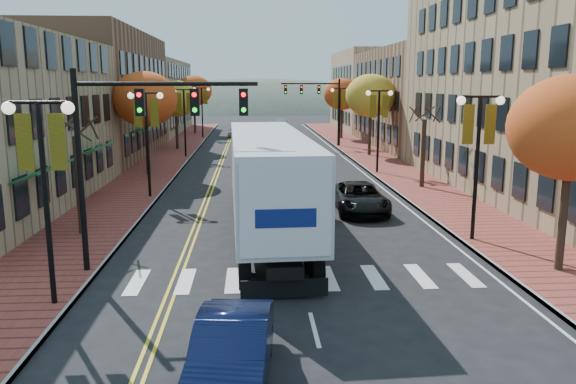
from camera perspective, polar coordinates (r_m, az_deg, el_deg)
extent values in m
plane|color=black|center=(17.39, 1.95, -11.03)|extent=(200.00, 200.00, 0.00)
cube|color=brown|center=(49.52, -12.25, 3.24)|extent=(4.00, 85.00, 0.15)
cube|color=brown|center=(50.11, 8.59, 3.46)|extent=(4.00, 85.00, 0.15)
cube|color=brown|center=(54.28, -20.43, 9.22)|extent=(12.00, 24.00, 11.00)
cube|color=#9E8966|center=(78.59, -15.19, 9.30)|extent=(12.00, 26.00, 9.50)
cube|color=brown|center=(61.45, 15.62, 9.15)|extent=(15.00, 24.00, 10.00)
cube|color=#9E8966|center=(82.54, 10.58, 10.08)|extent=(15.00, 20.00, 11.00)
cylinder|color=#382619|center=(25.51, -20.46, 0.65)|extent=(0.28, 0.28, 4.20)
cylinder|color=#382619|center=(40.91, -14.13, 5.14)|extent=(0.28, 0.28, 4.90)
ellipsoid|color=#D65019|center=(40.73, -14.32, 9.15)|extent=(4.48, 4.48, 3.81)
cylinder|color=#382619|center=(56.68, -11.25, 6.62)|extent=(0.28, 0.28, 4.55)
ellipsoid|color=gold|center=(56.55, -11.35, 9.29)|extent=(4.16, 4.16, 3.54)
cylinder|color=#382619|center=(74.51, -9.47, 7.86)|extent=(0.28, 0.28, 5.04)
ellipsoid|color=#D65019|center=(74.42, -9.54, 10.12)|extent=(4.61, 4.61, 3.92)
cylinder|color=#382619|center=(21.33, 26.25, -1.23)|extent=(0.28, 0.28, 4.55)
ellipsoid|color=#D65019|center=(20.99, 26.86, 5.85)|extent=(4.16, 4.16, 3.54)
cylinder|color=#382619|center=(35.92, 13.56, 3.84)|extent=(0.28, 0.28, 4.20)
cylinder|color=#382619|center=(51.31, 8.31, 6.48)|extent=(0.28, 0.28, 4.90)
ellipsoid|color=gold|center=(51.17, 8.40, 9.67)|extent=(4.48, 4.48, 3.81)
cylinder|color=#382619|center=(67.01, 5.47, 7.51)|extent=(0.28, 0.28, 4.76)
ellipsoid|color=#D65019|center=(66.91, 5.52, 9.88)|extent=(4.35, 4.35, 3.70)
cylinder|color=black|center=(17.45, -23.31, -1.56)|extent=(0.16, 0.16, 6.00)
cylinder|color=black|center=(17.10, -24.08, 8.31)|extent=(1.60, 0.10, 0.10)
sphere|color=#FFF2CC|center=(17.39, -26.53, 7.65)|extent=(0.36, 0.36, 0.36)
sphere|color=#FFF2CC|center=(16.84, -21.46, 7.96)|extent=(0.36, 0.36, 0.36)
cube|color=#A89816|center=(17.32, -25.19, 4.59)|extent=(0.45, 0.03, 1.60)
cube|color=#A89816|center=(17.02, -22.37, 4.71)|extent=(0.45, 0.03, 1.60)
cylinder|color=black|center=(32.77, -14.06, 4.48)|extent=(0.16, 0.16, 6.00)
cylinder|color=black|center=(32.59, -14.30, 9.73)|extent=(1.60, 0.10, 0.10)
sphere|color=#FFF2CC|center=(32.74, -15.68, 9.40)|extent=(0.36, 0.36, 0.36)
sphere|color=#FFF2CC|center=(32.45, -12.88, 9.52)|extent=(0.36, 0.36, 0.36)
cube|color=#A89816|center=(32.71, -14.99, 7.77)|extent=(0.45, 0.03, 1.60)
cube|color=#A89816|center=(32.54, -13.42, 7.83)|extent=(0.45, 0.03, 1.60)
cylinder|color=black|center=(50.51, -10.45, 6.80)|extent=(0.16, 0.16, 6.00)
cylinder|color=black|center=(50.39, -10.57, 10.20)|extent=(1.60, 0.10, 0.10)
sphere|color=#FFF2CC|center=(50.49, -11.48, 10.00)|extent=(0.36, 0.36, 0.36)
sphere|color=#FFF2CC|center=(50.31, -9.64, 10.06)|extent=(0.36, 0.36, 0.36)
cube|color=#A89816|center=(50.47, -11.04, 8.93)|extent=(0.45, 0.03, 1.60)
cube|color=#A89816|center=(50.37, -10.01, 8.96)|extent=(0.45, 0.03, 1.60)
cylinder|color=black|center=(68.39, -8.71, 7.89)|extent=(0.16, 0.16, 6.00)
cylinder|color=black|center=(68.30, -8.78, 10.41)|extent=(1.60, 0.10, 0.10)
sphere|color=#FFF2CC|center=(68.38, -9.46, 10.26)|extent=(0.36, 0.36, 0.36)
sphere|color=#FFF2CC|center=(68.24, -8.10, 10.30)|extent=(0.36, 0.36, 0.36)
cube|color=#A89816|center=(68.36, -9.14, 9.47)|extent=(0.45, 0.03, 1.60)
cube|color=#A89816|center=(68.28, -8.37, 9.49)|extent=(0.45, 0.03, 1.60)
cylinder|color=black|center=(24.12, 18.58, 2.02)|extent=(0.16, 0.16, 6.00)
cylinder|color=black|center=(23.86, 19.02, 9.15)|extent=(1.60, 0.10, 0.10)
sphere|color=#FFF2CC|center=(23.57, 17.18, 8.87)|extent=(0.36, 0.36, 0.36)
sphere|color=#FFF2CC|center=(24.18, 20.77, 8.69)|extent=(0.36, 0.36, 0.36)
cube|color=#A89816|center=(23.74, 17.85, 6.55)|extent=(0.45, 0.03, 1.60)
cube|color=#A89816|center=(24.09, 19.85, 6.48)|extent=(0.45, 0.03, 1.60)
cylinder|color=black|center=(41.22, 9.15, 5.94)|extent=(0.16, 0.16, 6.00)
cylinder|color=black|center=(41.08, 9.28, 10.11)|extent=(1.60, 0.10, 0.10)
sphere|color=#FFF2CC|center=(40.91, 8.16, 9.93)|extent=(0.36, 0.36, 0.36)
sphere|color=#FFF2CC|center=(41.26, 10.37, 9.87)|extent=(0.36, 0.36, 0.36)
cube|color=#A89816|center=(41.01, 8.61, 8.59)|extent=(0.45, 0.03, 1.60)
cube|color=#A89816|center=(41.21, 9.85, 8.56)|extent=(0.45, 0.03, 1.60)
cylinder|color=black|center=(58.86, 5.27, 7.50)|extent=(0.16, 0.16, 6.00)
cylinder|color=black|center=(58.76, 5.32, 10.42)|extent=(1.60, 0.10, 0.10)
sphere|color=#FFF2CC|center=(58.64, 4.53, 10.28)|extent=(0.36, 0.36, 0.36)
sphere|color=#FFF2CC|center=(58.89, 6.10, 10.26)|extent=(0.36, 0.36, 0.36)
cube|color=#A89816|center=(58.71, 4.86, 9.35)|extent=(0.45, 0.03, 1.60)
cube|color=#A89816|center=(58.85, 5.74, 9.34)|extent=(0.45, 0.03, 1.60)
cylinder|color=black|center=(20.13, -20.35, 1.67)|extent=(0.20, 0.20, 7.00)
cylinder|color=black|center=(19.25, -12.22, 10.69)|extent=(6.00, 0.14, 0.14)
cube|color=black|center=(19.41, -14.80, 8.80)|extent=(0.30, 0.25, 0.90)
sphere|color=#FF0C0C|center=(19.26, -14.92, 9.53)|extent=(0.16, 0.16, 0.16)
cube|color=black|center=(19.15, -9.45, 8.99)|extent=(0.30, 0.25, 0.90)
sphere|color=#FF0C0C|center=(19.00, -9.51, 9.73)|extent=(0.16, 0.16, 0.16)
cube|color=black|center=(19.06, -4.53, 9.09)|extent=(0.30, 0.25, 0.90)
sphere|color=#FF0C0C|center=(18.91, -4.55, 9.83)|extent=(0.16, 0.16, 0.16)
cylinder|color=black|center=(58.82, 5.18, 7.98)|extent=(0.20, 0.20, 7.00)
cylinder|color=black|center=(58.36, 2.26, 10.94)|extent=(6.00, 0.14, 0.14)
cube|color=black|center=(58.46, 3.15, 10.35)|extent=(0.30, 0.25, 0.90)
sphere|color=#FF0C0C|center=(58.32, 3.17, 10.59)|extent=(0.16, 0.16, 0.16)
cube|color=black|center=(58.27, 1.37, 10.36)|extent=(0.30, 0.25, 0.90)
sphere|color=#FF0C0C|center=(58.13, 1.38, 10.60)|extent=(0.16, 0.16, 0.16)
cube|color=black|center=(58.16, -0.25, 10.36)|extent=(0.30, 0.25, 0.90)
sphere|color=#FF0C0C|center=(58.01, -0.24, 10.60)|extent=(0.16, 0.16, 0.16)
cube|color=black|center=(23.75, -2.01, -2.59)|extent=(1.70, 14.56, 0.39)
cube|color=silver|center=(23.37, -2.04, 2.08)|extent=(3.49, 14.64, 3.13)
cube|color=black|center=(32.35, -3.13, 2.65)|extent=(2.93, 3.46, 2.79)
cylinder|color=black|center=(18.23, -4.42, -8.13)|extent=(0.44, 1.13, 1.12)
cylinder|color=black|center=(18.43, 2.97, -7.90)|extent=(0.44, 1.13, 1.12)
cylinder|color=black|center=(19.50, -4.53, -6.85)|extent=(0.44, 1.13, 1.12)
cylinder|color=black|center=(19.69, 2.36, -6.64)|extent=(0.44, 1.13, 1.12)
cylinder|color=black|center=(31.21, -5.13, -0.08)|extent=(0.44, 1.13, 1.12)
cylinder|color=black|center=(31.33, -0.84, 0.01)|extent=(0.44, 1.13, 1.12)
cylinder|color=black|center=(33.63, -5.20, 0.72)|extent=(0.44, 1.13, 1.12)
cylinder|color=black|center=(33.74, -1.22, 0.80)|extent=(0.44, 1.13, 1.12)
imported|color=#0D1435|center=(12.76, -5.72, -15.88)|extent=(2.01, 4.74, 1.52)
imported|color=black|center=(29.05, 7.25, -0.57)|extent=(2.50, 5.41, 1.50)
imported|color=silver|center=(70.51, -5.30, 6.18)|extent=(2.13, 4.23, 1.38)
imported|color=#B2B1BA|center=(78.92, -1.29, 6.68)|extent=(2.17, 4.42, 1.24)
imported|color=#AFAFB7|center=(83.46, -0.61, 6.98)|extent=(2.02, 4.48, 1.43)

